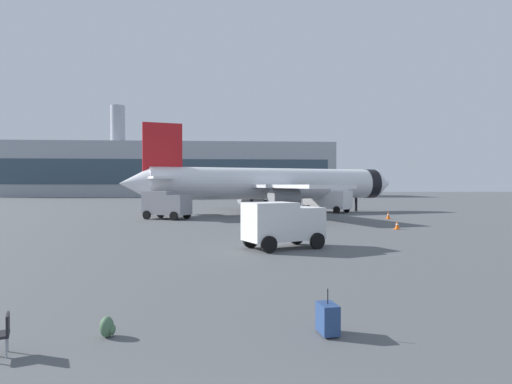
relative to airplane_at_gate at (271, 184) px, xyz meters
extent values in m
cylinder|color=white|center=(0.22, 0.07, 0.04)|extent=(29.81, 12.33, 3.80)
cone|color=white|center=(15.73, 4.76, 0.04)|extent=(3.34, 4.15, 3.61)
cone|color=white|center=(-15.66, -4.74, 0.04)|extent=(4.05, 4.20, 3.42)
cylinder|color=black|center=(13.62, 4.13, 0.04)|extent=(2.46, 4.12, 3.88)
cube|color=white|center=(-3.05, 7.43, -0.26)|extent=(9.23, 16.70, 0.36)
cube|color=white|center=(1.59, -7.88, -0.26)|extent=(9.23, 16.70, 0.36)
cylinder|color=gray|center=(-2.33, 5.04, -1.56)|extent=(3.70, 3.03, 2.20)
cylinder|color=gray|center=(0.86, -5.49, -1.56)|extent=(3.70, 3.03, 2.20)
cube|color=red|center=(-12.70, -3.84, 3.64)|extent=(4.32, 1.62, 6.40)
cube|color=white|center=(-14.10, -0.93, 0.64)|extent=(4.23, 6.50, 0.24)
cube|color=white|center=(-12.25, -7.05, 0.64)|extent=(4.23, 6.50, 0.24)
cylinder|color=black|center=(11.71, 3.55, -2.76)|extent=(0.36, 0.36, 1.80)
cylinder|color=black|center=(-2.39, 1.79, -2.76)|extent=(0.44, 0.44, 1.80)
cylinder|color=black|center=(-0.99, -2.81, -2.76)|extent=(0.44, 0.44, 1.80)
cube|color=gray|center=(-10.29, -8.65, -2.14)|extent=(2.53, 2.74, 2.04)
cube|color=#1E232D|center=(-9.67, -8.99, -1.66)|extent=(1.02, 1.78, 0.84)
cube|color=gray|center=(-12.40, -7.50, -1.96)|extent=(3.79, 3.42, 2.40)
cylinder|color=black|center=(-9.64, -7.70, -3.21)|extent=(0.90, 0.62, 0.90)
cylinder|color=black|center=(-10.74, -9.72, -3.21)|extent=(0.90, 0.62, 0.90)
cylinder|color=black|center=(-12.59, -6.09, -3.21)|extent=(0.90, 0.62, 0.90)
cylinder|color=black|center=(-13.69, -8.11, -3.21)|extent=(0.90, 0.62, 0.90)
cube|color=white|center=(9.01, 0.55, -2.01)|extent=(2.88, 2.89, 2.29)
cube|color=#1E232D|center=(9.52, 0.05, -1.47)|extent=(1.57, 1.59, 0.95)
cube|color=white|center=(6.87, 2.66, -1.81)|extent=(4.76, 4.74, 2.70)
cylinder|color=black|center=(9.84, 1.48, -3.21)|extent=(0.79, 0.79, 0.90)
cylinder|color=black|center=(8.09, -0.30, -3.21)|extent=(0.79, 0.79, 0.90)
cylinder|color=black|center=(6.85, 4.43, -3.21)|extent=(0.79, 0.79, 0.90)
cylinder|color=black|center=(5.10, 2.65, -3.21)|extent=(0.79, 0.79, 0.90)
cube|color=white|center=(-1.06, -28.42, -2.27)|extent=(2.42, 2.54, 1.78)
cube|color=#1E232D|center=(-0.37, -28.11, -1.85)|extent=(0.80, 1.68, 0.74)
cube|color=white|center=(-3.07, -29.31, -2.11)|extent=(3.22, 2.90, 2.10)
cylinder|color=black|center=(-1.28, -27.37, -3.21)|extent=(0.91, 0.57, 0.90)
cylinder|color=black|center=(-0.43, -29.29, -3.21)|extent=(0.91, 0.57, 0.90)
cylinder|color=black|center=(-4.10, -28.62, -3.21)|extent=(0.91, 0.57, 0.90)
cylinder|color=black|center=(-3.24, -30.54, -3.21)|extent=(0.91, 0.57, 0.90)
cube|color=#F2590C|center=(8.14, -19.28, -3.64)|extent=(0.44, 0.44, 0.04)
cone|color=#F2590C|center=(8.14, -19.28, -3.29)|extent=(0.36, 0.36, 0.64)
cylinder|color=white|center=(8.14, -19.28, -3.26)|extent=(0.23, 0.23, 0.10)
cube|color=#F2590C|center=(11.24, -9.26, -3.64)|extent=(0.44, 0.44, 0.04)
cone|color=#F2590C|center=(11.24, -9.26, -3.23)|extent=(0.36, 0.36, 0.78)
cylinder|color=white|center=(11.24, -9.26, -3.19)|extent=(0.23, 0.23, 0.10)
cube|color=#F2590C|center=(2.05, 9.15, -3.64)|extent=(0.44, 0.44, 0.04)
cone|color=#F2590C|center=(2.05, 9.15, -3.25)|extent=(0.36, 0.36, 0.73)
cylinder|color=white|center=(2.05, 9.15, -3.22)|extent=(0.23, 0.23, 0.10)
cube|color=#F2590C|center=(6.09, 7.51, -3.64)|extent=(0.44, 0.44, 0.04)
cone|color=#F2590C|center=(6.09, 7.51, -3.31)|extent=(0.36, 0.36, 0.61)
cylinder|color=white|center=(6.09, 7.51, -3.28)|extent=(0.23, 0.23, 0.10)
cube|color=navy|center=(-3.01, -42.78, -3.27)|extent=(0.48, 0.69, 0.70)
cylinder|color=black|center=(-3.01, -42.78, -2.74)|extent=(0.02, 0.02, 0.36)
cylinder|color=black|center=(-3.04, -42.56, -3.62)|extent=(0.08, 0.04, 0.08)
cylinder|color=black|center=(-2.99, -43.00, -3.62)|extent=(0.08, 0.04, 0.08)
ellipsoid|color=#476B4C|center=(-8.23, -42.59, -3.42)|extent=(0.32, 0.40, 0.48)
ellipsoid|color=#476B4C|center=(-8.09, -42.59, -3.49)|extent=(0.12, 0.28, 0.24)
cube|color=black|center=(-10.01, -43.53, -3.00)|extent=(0.23, 0.46, 0.40)
cylinder|color=#999EA5|center=(-9.95, -43.71, -3.44)|extent=(0.04, 0.04, 0.44)
cylinder|color=#999EA5|center=(-10.10, -43.36, -3.44)|extent=(0.04, 0.04, 0.44)
cube|color=#9EA3AD|center=(-25.11, 84.51, 4.46)|extent=(103.69, 23.28, 16.23)
cube|color=#334756|center=(-25.11, 72.82, 3.65)|extent=(98.50, 0.10, 7.30)
cylinder|color=#9EA3AD|center=(-39.64, 84.51, 18.58)|extent=(4.40, 4.40, 12.00)
camera|label=1|loc=(-5.39, -52.84, -0.08)|focal=30.24mm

